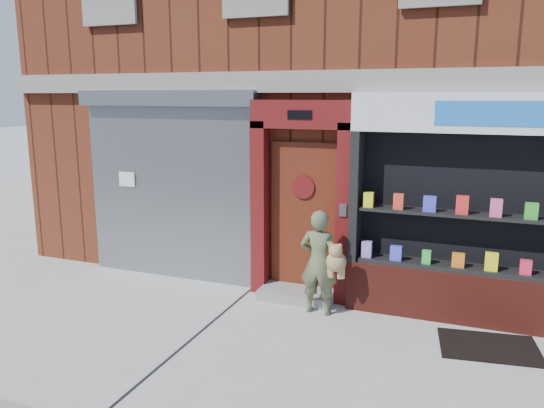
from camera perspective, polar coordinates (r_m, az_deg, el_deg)
The scene contains 7 objects.
ground at distance 6.30m, azimuth 4.35°, elevation -16.47°, with size 80.00×80.00×0.00m, color #9E9E99.
building at distance 11.48m, azimuth 13.80°, elevation 16.49°, with size 12.00×8.16×8.00m.
shutter_bay at distance 8.67m, azimuth -10.92°, elevation 3.16°, with size 3.10×0.30×3.04m.
red_door_bay at distance 7.71m, azimuth 3.22°, elevation 0.34°, with size 1.52×0.58×2.90m.
pharmacy_bay at distance 7.32m, azimuth 22.01°, elevation -1.79°, with size 3.50×0.41×3.00m.
woman at distance 7.28m, azimuth 5.23°, elevation -6.23°, with size 0.66×0.36×1.46m.
doormat at distance 7.05m, azimuth 22.28°, elevation -14.02°, with size 1.13×0.79×0.03m, color black.
Camera 1 is at (1.58, -5.33, 2.97)m, focal length 35.00 mm.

